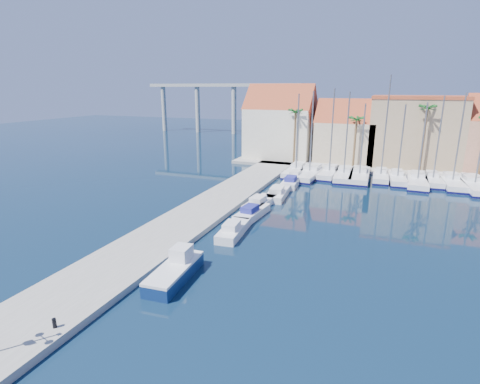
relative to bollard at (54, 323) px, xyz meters
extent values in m
plane|color=black|center=(6.93, 8.62, -0.78)|extent=(260.00, 260.00, 0.00)
cube|color=gray|center=(-2.07, 22.12, -0.53)|extent=(6.00, 77.00, 0.50)
cube|color=gray|center=(16.93, 56.62, -0.53)|extent=(54.00, 16.00, 0.50)
cylinder|color=black|center=(0.00, 0.00, 0.00)|extent=(0.22, 0.22, 0.56)
cube|color=navy|center=(2.85, 7.82, -0.34)|extent=(2.39, 6.02, 0.88)
cube|color=white|center=(2.85, 7.82, 0.20)|extent=(2.39, 6.02, 0.20)
cube|color=white|center=(2.76, 9.00, 0.74)|extent=(1.39, 1.66, 1.08)
cube|color=white|center=(3.44, 17.25, -0.38)|extent=(2.23, 5.70, 0.80)
cube|color=white|center=(3.48, 16.70, 0.32)|extent=(1.40, 2.05, 0.60)
cube|color=white|center=(3.35, 22.59, -0.38)|extent=(2.33, 5.91, 0.80)
cube|color=navy|center=(3.30, 22.02, 0.32)|extent=(1.46, 2.12, 0.60)
cube|color=white|center=(3.00, 26.24, -0.38)|extent=(2.39, 6.15, 0.80)
cube|color=white|center=(2.95, 25.64, 0.32)|extent=(1.51, 2.21, 0.60)
cube|color=white|center=(3.75, 30.95, -0.38)|extent=(2.68, 6.77, 0.80)
cube|color=white|center=(3.81, 30.29, 0.32)|extent=(1.68, 2.43, 0.60)
cube|color=white|center=(3.87, 37.37, -0.38)|extent=(2.39, 6.41, 0.80)
cube|color=navy|center=(3.91, 36.74, 0.32)|extent=(1.54, 2.29, 0.60)
cube|color=white|center=(3.64, 40.94, -0.38)|extent=(1.92, 5.91, 0.80)
cube|color=white|center=(3.64, 40.35, 0.32)|extent=(1.33, 2.07, 0.60)
cube|color=white|center=(2.90, 44.61, -0.28)|extent=(2.57, 9.78, 1.00)
cube|color=#0E0D44|center=(2.90, 44.61, -0.60)|extent=(2.63, 9.84, 0.28)
cube|color=white|center=(2.90, 45.59, 0.52)|extent=(1.79, 2.94, 0.60)
cylinder|color=slate|center=(2.90, 44.12, 5.92)|extent=(0.20, 0.20, 11.39)
cube|color=white|center=(5.25, 43.95, -0.28)|extent=(3.90, 11.92, 1.00)
cube|color=#0E0D44|center=(5.25, 43.95, -0.60)|extent=(3.96, 11.98, 0.28)
cube|color=white|center=(5.33, 45.12, 0.52)|extent=(2.39, 3.67, 0.60)
cylinder|color=slate|center=(5.20, 43.36, 6.11)|extent=(0.20, 0.20, 11.77)
cube|color=white|center=(8.06, 44.90, -0.28)|extent=(2.77, 8.85, 1.00)
cube|color=#0E0D44|center=(8.06, 44.90, -0.60)|extent=(2.83, 8.91, 0.28)
cube|color=white|center=(8.11, 45.78, 0.52)|extent=(1.74, 2.71, 0.60)
cylinder|color=slate|center=(8.03, 44.47, 6.31)|extent=(0.20, 0.20, 12.17)
cube|color=white|center=(10.25, 44.28, -0.28)|extent=(3.05, 9.80, 1.00)
cube|color=#0E0D44|center=(10.25, 44.28, -0.60)|extent=(3.11, 9.86, 0.28)
cube|color=white|center=(10.19, 45.24, 0.52)|extent=(1.92, 2.99, 0.60)
cylinder|color=slate|center=(10.27, 43.79, 6.08)|extent=(0.20, 0.20, 11.72)
cube|color=white|center=(12.50, 44.63, -0.28)|extent=(2.89, 10.28, 1.00)
cube|color=#0E0D44|center=(12.50, 44.63, -0.60)|extent=(2.95, 10.34, 0.28)
cube|color=white|center=(12.47, 45.65, 0.52)|extent=(1.93, 3.11, 0.60)
cylinder|color=slate|center=(12.51, 44.12, 5.28)|extent=(0.20, 0.20, 10.11)
cube|color=white|center=(15.45, 45.31, -0.28)|extent=(2.36, 8.22, 1.00)
cube|color=#0E0D44|center=(15.45, 45.31, -0.60)|extent=(2.42, 8.28, 0.28)
cube|color=white|center=(15.42, 46.13, 0.52)|extent=(1.56, 2.49, 0.60)
cylinder|color=slate|center=(15.46, 44.91, 7.22)|extent=(0.20, 0.20, 13.99)
cube|color=white|center=(17.72, 44.85, -0.28)|extent=(2.77, 8.48, 1.00)
cube|color=#0E0D44|center=(17.72, 44.85, -0.60)|extent=(2.84, 8.54, 0.28)
cube|color=white|center=(17.65, 45.68, 0.52)|extent=(1.70, 2.61, 0.60)
cylinder|color=slate|center=(17.75, 44.43, 5.24)|extent=(0.20, 0.20, 10.05)
cube|color=white|center=(20.37, 44.31, -0.28)|extent=(2.84, 10.05, 1.00)
cube|color=#0E0D44|center=(20.37, 44.31, -0.60)|extent=(2.90, 10.11, 0.28)
cube|color=white|center=(20.40, 45.31, 0.52)|extent=(1.89, 3.04, 0.60)
cylinder|color=slate|center=(20.36, 43.81, 5.42)|extent=(0.20, 0.20, 10.40)
cube|color=white|center=(22.39, 45.60, -0.28)|extent=(2.48, 8.20, 1.00)
cube|color=#0E0D44|center=(22.39, 45.60, -0.60)|extent=(2.55, 8.26, 0.28)
cube|color=white|center=(22.36, 46.41, 0.52)|extent=(1.59, 2.50, 0.60)
cylinder|color=slate|center=(22.41, 45.19, 5.84)|extent=(0.20, 0.20, 11.24)
cube|color=white|center=(24.79, 45.18, -0.28)|extent=(2.92, 9.64, 1.00)
cube|color=#0E0D44|center=(24.79, 45.18, -0.60)|extent=(2.99, 9.70, 0.28)
cube|color=white|center=(24.75, 46.13, 0.52)|extent=(1.87, 2.94, 0.60)
cylinder|color=slate|center=(24.81, 44.71, 6.05)|extent=(0.20, 0.20, 11.66)
cube|color=white|center=(27.33, 44.69, -0.28)|extent=(3.81, 11.34, 1.00)
cube|color=#0E0D44|center=(27.33, 44.69, -0.60)|extent=(3.87, 11.40, 0.28)
cube|color=white|center=(27.24, 45.80, 0.52)|extent=(2.30, 3.50, 0.60)
cube|color=beige|center=(-3.07, 55.62, 4.22)|extent=(12.00, 9.00, 9.00)
cube|color=#983821|center=(-3.07, 55.62, 8.72)|extent=(12.30, 9.00, 9.00)
cube|color=tan|center=(8.93, 55.62, 3.22)|extent=(10.00, 8.00, 7.00)
cube|color=#983821|center=(8.93, 55.62, 6.72)|extent=(10.30, 8.00, 8.00)
cube|color=tan|center=(19.93, 56.62, 5.22)|extent=(14.00, 10.00, 11.00)
cube|color=#983821|center=(19.93, 56.62, 10.97)|extent=(14.20, 10.20, 0.50)
cylinder|color=brown|center=(0.93, 50.62, 4.22)|extent=(0.36, 0.36, 9.00)
sphere|color=#18561E|center=(0.93, 50.62, 8.57)|extent=(2.60, 2.60, 2.60)
cylinder|color=brown|center=(10.93, 50.62, 3.72)|extent=(0.36, 0.36, 8.00)
sphere|color=#18561E|center=(10.93, 50.62, 7.57)|extent=(2.60, 2.60, 2.60)
cylinder|color=brown|center=(20.93, 50.62, 4.72)|extent=(0.36, 0.36, 10.00)
sphere|color=#18561E|center=(20.93, 50.62, 9.57)|extent=(2.60, 2.60, 2.60)
cube|color=#9E9E99|center=(-31.07, 90.62, 13.22)|extent=(48.00, 2.20, 0.90)
cylinder|color=#9E9E99|center=(-51.07, 90.62, 6.22)|extent=(1.40, 1.40, 14.00)
cylinder|color=#9E9E99|center=(-39.07, 90.62, 6.22)|extent=(1.40, 1.40, 14.00)
cylinder|color=#9E9E99|center=(-27.07, 90.62, 6.22)|extent=(1.40, 1.40, 14.00)
cylinder|color=#9E9E99|center=(-15.07, 90.62, 6.22)|extent=(1.40, 1.40, 14.00)
camera|label=1|loc=(16.07, -12.77, 12.44)|focal=28.00mm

